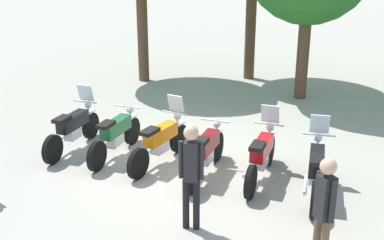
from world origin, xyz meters
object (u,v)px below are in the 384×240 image
motorcycle_3 (206,152)px  person_1 (324,207)px  motorcycle_0 (73,128)px  person_2 (191,169)px  motorcycle_2 (161,141)px  motorcycle_5 (316,169)px  motorcycle_4 (261,155)px  motorcycle_1 (116,134)px

motorcycle_3 → person_1: person_1 is taller
motorcycle_0 → motorcycle_3: size_ratio=1.00×
motorcycle_3 → person_2: size_ratio=1.23×
motorcycle_2 → motorcycle_5: (3.21, -0.22, 0.00)m
motorcycle_2 → motorcycle_5: same height
motorcycle_3 → person_2: person_2 is taller
motorcycle_2 → motorcycle_4: size_ratio=1.00×
motorcycle_0 → motorcycle_5: size_ratio=1.00×
motorcycle_1 → person_1: person_1 is taller
motorcycle_1 → person_1: bearing=-118.6°
motorcycle_4 → person_2: person_2 is taller
motorcycle_0 → motorcycle_1: bearing=-90.5°
motorcycle_3 → motorcycle_5: size_ratio=1.00×
motorcycle_1 → person_1: size_ratio=1.26×
person_2 → motorcycle_2: bearing=23.0°
motorcycle_2 → motorcycle_0: bearing=98.8°
motorcycle_2 → person_1: (3.57, -2.49, 0.50)m
motorcycle_3 → motorcycle_4: bearing=-80.0°
motorcycle_5 → person_1: size_ratio=1.26×
motorcycle_0 → person_1: (5.73, -2.49, 0.50)m
motorcycle_2 → person_2: size_ratio=1.22×
motorcycle_1 → person_2: bearing=-129.8°
motorcycle_3 → person_1: (2.51, -2.32, 0.52)m
person_2 → motorcycle_5: bearing=-54.3°
motorcycle_3 → person_1: size_ratio=1.26×
person_1 → person_2: size_ratio=0.97×
motorcycle_3 → motorcycle_2: bearing=80.1°
person_1 → person_2: (-2.07, 0.38, 0.04)m
motorcycle_4 → person_2: 2.31m
motorcycle_4 → motorcycle_5: same height
motorcycle_3 → person_2: 2.07m
motorcycle_3 → motorcycle_5: (2.15, -0.04, 0.01)m
motorcycle_1 → motorcycle_2: motorcycle_2 is taller
motorcycle_2 → motorcycle_5: bearing=-85.1°
motorcycle_5 → motorcycle_4: bearing=71.0°
motorcycle_1 → person_2: (2.58, -2.14, 0.56)m
motorcycle_4 → motorcycle_5: size_ratio=1.00×
motorcycle_3 → motorcycle_5: motorcycle_5 is taller
motorcycle_0 → motorcycle_2: size_ratio=1.01×
motorcycle_1 → person_1: 5.31m
motorcycle_2 → person_1: bearing=-116.2°
person_2 → motorcycle_3: bearing=0.3°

